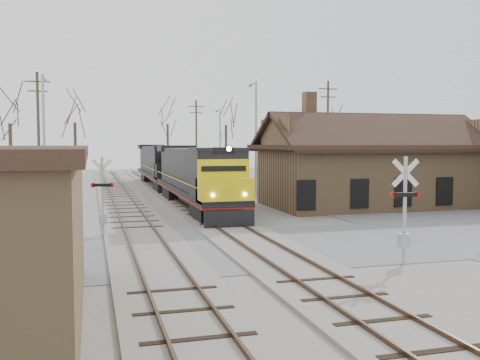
# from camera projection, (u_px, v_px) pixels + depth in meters

# --- Properties ---
(ground) EXTENTS (140.00, 140.00, 0.00)m
(ground) POSITION_uv_depth(u_px,v_px,m) (258.00, 247.00, 22.47)
(ground) COLOR gray
(ground) RESTS_ON ground
(road) EXTENTS (60.00, 9.00, 0.03)m
(road) POSITION_uv_depth(u_px,v_px,m) (258.00, 247.00, 22.47)
(road) COLOR slate
(road) RESTS_ON ground
(track_main) EXTENTS (3.40, 90.00, 0.24)m
(track_main) POSITION_uv_depth(u_px,v_px,m) (192.00, 205.00, 36.88)
(track_main) COLOR gray
(track_main) RESTS_ON ground
(track_siding) EXTENTS (3.40, 90.00, 0.24)m
(track_siding) POSITION_uv_depth(u_px,v_px,m) (126.00, 208.00, 35.66)
(track_siding) COLOR gray
(track_siding) RESTS_ON ground
(depot) EXTENTS (15.20, 9.31, 7.90)m
(depot) POSITION_uv_depth(u_px,v_px,m) (371.00, 171.00, 37.06)
(depot) COLOR #8F6F4A
(depot) RESTS_ON ground
(locomotive_lead) EXTENTS (2.80, 18.79, 4.17)m
(locomotive_lead) POSITION_uv_depth(u_px,v_px,m) (196.00, 176.00, 35.38)
(locomotive_lead) COLOR black
(locomotive_lead) RESTS_ON ground
(locomotive_trailing) EXTENTS (2.80, 18.79, 3.94)m
(locomotive_trailing) POSITION_uv_depth(u_px,v_px,m) (160.00, 165.00, 53.70)
(locomotive_trailing) COLOR black
(locomotive_trailing) RESTS_ON ground
(crossbuck_near) EXTENTS (1.11, 0.29, 3.90)m
(crossbuck_near) POSITION_uv_depth(u_px,v_px,m) (405.00, 214.00, 19.16)
(crossbuck_near) COLOR #A5A8AD
(crossbuck_near) RESTS_ON ground
(crossbuck_far) EXTENTS (1.06, 0.32, 3.74)m
(crossbuck_far) POSITION_uv_depth(u_px,v_px,m) (102.00, 199.00, 24.81)
(crossbuck_far) COLOR #A5A8AD
(crossbuck_far) RESTS_ON ground
(streetlight_a) EXTENTS (0.25, 2.04, 8.77)m
(streetlight_a) POSITION_uv_depth(u_px,v_px,m) (44.00, 135.00, 34.55)
(streetlight_a) COLOR #A5A8AD
(streetlight_a) RESTS_ON ground
(streetlight_b) EXTENTS (0.25, 2.04, 9.18)m
(streetlight_b) POSITION_uv_depth(u_px,v_px,m) (255.00, 133.00, 42.08)
(streetlight_b) COLOR #A5A8AD
(streetlight_b) RESTS_ON ground
(streetlight_c) EXTENTS (0.25, 2.04, 8.10)m
(streetlight_c) POSITION_uv_depth(u_px,v_px,m) (220.00, 141.00, 59.11)
(streetlight_c) COLOR #A5A8AD
(streetlight_c) RESTS_ON ground
(utility_pole_a) EXTENTS (2.00, 0.24, 10.31)m
(utility_pole_a) POSITION_uv_depth(u_px,v_px,m) (39.00, 131.00, 44.99)
(utility_pole_a) COLOR #382D23
(utility_pole_a) RESTS_ON ground
(utility_pole_b) EXTENTS (2.00, 0.24, 9.84)m
(utility_pole_b) POSITION_uv_depth(u_px,v_px,m) (196.00, 137.00, 68.91)
(utility_pole_b) COLOR #382D23
(utility_pole_b) RESTS_ON ground
(utility_pole_c) EXTENTS (2.00, 0.24, 10.57)m
(utility_pole_c) POSITION_uv_depth(u_px,v_px,m) (328.00, 132.00, 53.77)
(utility_pole_c) COLOR #382D23
(utility_pole_c) RESTS_ON ground
(tree_a) EXTENTS (4.08, 4.08, 9.99)m
(tree_a) POSITION_uv_depth(u_px,v_px,m) (10.00, 112.00, 47.47)
(tree_a) COLOR #382D23
(tree_a) RESTS_ON ground
(tree_b) EXTENTS (4.36, 4.36, 10.69)m
(tree_b) POSITION_uv_depth(u_px,v_px,m) (75.00, 112.00, 56.56)
(tree_b) COLOR #382D23
(tree_b) RESTS_ON ground
(tree_c) EXTENTS (4.61, 4.61, 11.30)m
(tree_c) POSITION_uv_depth(u_px,v_px,m) (168.00, 115.00, 71.50)
(tree_c) COLOR #382D23
(tree_c) RESTS_ON ground
(tree_d) EXTENTS (4.37, 4.37, 10.71)m
(tree_d) POSITION_uv_depth(u_px,v_px,m) (226.00, 116.00, 64.99)
(tree_d) COLOR #382D23
(tree_d) RESTS_ON ground
(tree_e) EXTENTS (3.54, 3.54, 8.66)m
(tree_e) POSITION_uv_depth(u_px,v_px,m) (339.00, 128.00, 65.80)
(tree_e) COLOR #382D23
(tree_e) RESTS_ON ground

